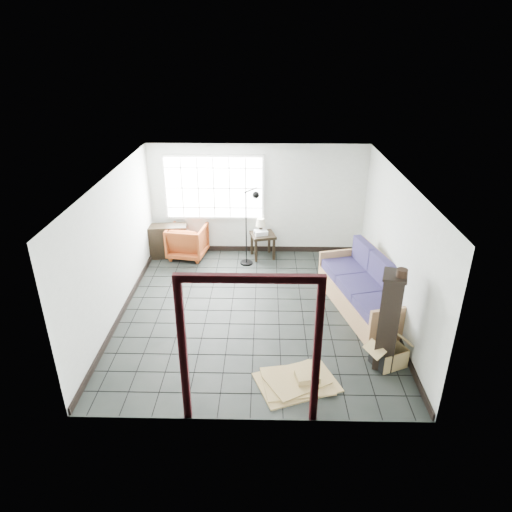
{
  "coord_description": "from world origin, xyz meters",
  "views": [
    {
      "loc": [
        0.18,
        -7.39,
        4.67
      ],
      "look_at": [
        0.02,
        0.3,
        1.01
      ],
      "focal_mm": 32.0,
      "sensor_mm": 36.0,
      "label": 1
    }
  ],
  "objects_px": {
    "side_table": "(263,238)",
    "futon_sofa": "(367,291)",
    "tall_shelf": "(389,320)",
    "armchair": "(187,240)"
  },
  "relations": [
    {
      "from": "futon_sofa",
      "to": "side_table",
      "type": "distance_m",
      "value": 3.02
    },
    {
      "from": "futon_sofa",
      "to": "armchair",
      "type": "bearing_deg",
      "value": 134.39
    },
    {
      "from": "armchair",
      "to": "tall_shelf",
      "type": "xyz_separation_m",
      "value": [
        3.71,
        -3.92,
        0.39
      ]
    },
    {
      "from": "futon_sofa",
      "to": "side_table",
      "type": "xyz_separation_m",
      "value": [
        -1.99,
        2.27,
        0.1
      ]
    },
    {
      "from": "futon_sofa",
      "to": "tall_shelf",
      "type": "height_order",
      "value": "tall_shelf"
    },
    {
      "from": "side_table",
      "to": "futon_sofa",
      "type": "bearing_deg",
      "value": -48.74
    },
    {
      "from": "tall_shelf",
      "to": "armchair",
      "type": "bearing_deg",
      "value": 150.68
    },
    {
      "from": "armchair",
      "to": "futon_sofa",
      "type": "bearing_deg",
      "value": 157.74
    },
    {
      "from": "armchair",
      "to": "tall_shelf",
      "type": "bearing_deg",
      "value": 142.25
    },
    {
      "from": "tall_shelf",
      "to": "futon_sofa",
      "type": "bearing_deg",
      "value": 105.6
    }
  ]
}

